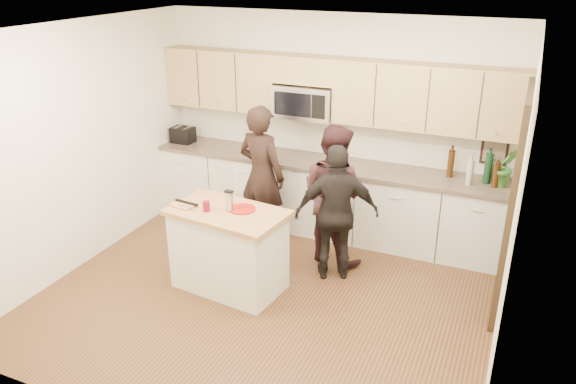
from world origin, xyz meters
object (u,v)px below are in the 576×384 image
at_px(island, 229,249).
at_px(woman_left, 262,175).
at_px(woman_right, 337,213).
at_px(toaster, 183,135).
at_px(woman_center, 333,194).

height_order(island, woman_left, woman_left).
bearing_deg(woman_right, woman_left, -46.40).
xyz_separation_m(toaster, woman_right, (2.57, -1.00, -0.28)).
bearing_deg(woman_left, woman_center, -174.28).
height_order(toaster, woman_center, woman_center).
distance_m(toaster, woman_right, 2.78).
relative_size(woman_center, woman_right, 1.07).
distance_m(woman_left, woman_center, 0.95).
distance_m(toaster, woman_left, 1.56).
relative_size(toaster, woman_left, 0.17).
xyz_separation_m(island, woman_center, (0.79, 1.03, 0.36)).
bearing_deg(woman_center, woman_left, 11.69).
relative_size(island, woman_left, 0.74).
height_order(woman_left, woman_center, woman_left).
distance_m(island, woman_right, 1.21).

